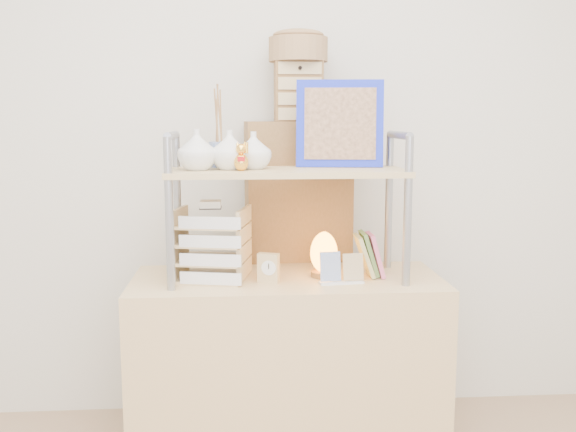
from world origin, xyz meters
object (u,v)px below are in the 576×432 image
cabinet (297,273)px  letter_tray (211,248)px  desk (287,369)px  salt_lamp (324,254)px

cabinet → letter_tray: 0.56m
letter_tray → desk: bearing=1.6°
cabinet → desk: bearing=-104.7°
desk → cabinet: (0.07, 0.37, 0.30)m
cabinet → letter_tray: (-0.36, -0.38, 0.20)m
letter_tray → salt_lamp: (0.43, 0.02, -0.03)m
salt_lamp → cabinet: bearing=101.1°
cabinet → salt_lamp: (0.07, -0.36, 0.17)m
letter_tray → cabinet: bearing=46.1°
cabinet → salt_lamp: 0.40m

